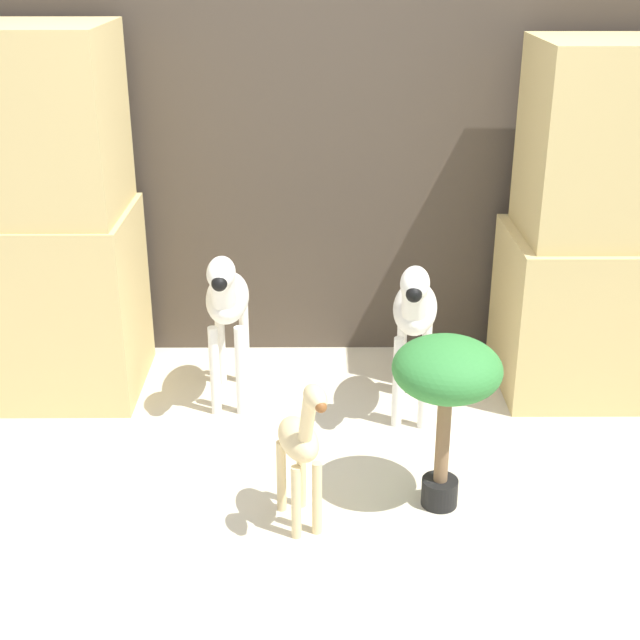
# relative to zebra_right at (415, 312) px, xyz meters

# --- Properties ---
(ground_plane) EXTENTS (14.00, 14.00, 0.00)m
(ground_plane) POSITION_rel_zebra_right_xyz_m (-0.36, -0.79, -0.46)
(ground_plane) COLOR beige
(wall_back) EXTENTS (6.40, 0.08, 2.20)m
(wall_back) POSITION_rel_zebra_right_xyz_m (-0.36, 0.70, 0.64)
(wall_back) COLOR #473D33
(wall_back) RESTS_ON ground_plane
(rock_pillar_left) EXTENTS (0.82, 0.61, 1.51)m
(rock_pillar_left) POSITION_rel_zebra_right_xyz_m (-1.55, 0.28, 0.28)
(rock_pillar_left) COLOR #D1B775
(rock_pillar_left) RESTS_ON ground_plane
(rock_pillar_right) EXTENTS (0.82, 0.61, 1.46)m
(rock_pillar_right) POSITION_rel_zebra_right_xyz_m (0.83, 0.28, 0.23)
(rock_pillar_right) COLOR #D1B775
(rock_pillar_right) RESTS_ON ground_plane
(zebra_right) EXTENTS (0.23, 0.53, 0.70)m
(zebra_right) POSITION_rel_zebra_right_xyz_m (0.00, 0.00, 0.00)
(zebra_right) COLOR white
(zebra_right) RESTS_ON ground_plane
(zebra_left) EXTENTS (0.18, 0.52, 0.70)m
(zebra_left) POSITION_rel_zebra_right_xyz_m (-0.74, 0.11, 0.00)
(zebra_left) COLOR white
(zebra_left) RESTS_ON ground_plane
(giraffe_figurine) EXTENTS (0.20, 0.35, 0.59)m
(giraffe_figurine) POSITION_rel_zebra_right_xyz_m (-0.44, -0.74, -0.14)
(giraffe_figurine) COLOR beige
(giraffe_figurine) RESTS_ON ground_plane
(potted_palm_front) EXTENTS (0.36, 0.36, 0.62)m
(potted_palm_front) POSITION_rel_zebra_right_xyz_m (0.04, -0.62, 0.03)
(potted_palm_front) COLOR black
(potted_palm_front) RESTS_ON ground_plane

